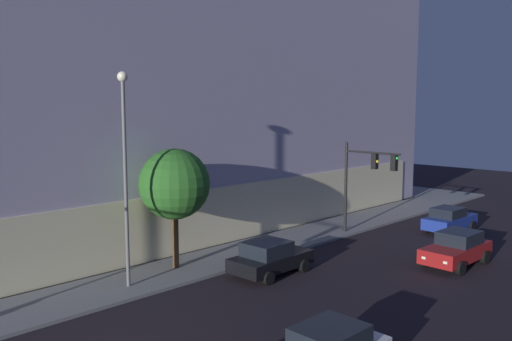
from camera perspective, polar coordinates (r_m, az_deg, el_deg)
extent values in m
cube|color=#4C4C51|center=(43.87, -14.09, -3.61)|extent=(39.10, 29.99, 0.15)
cube|color=beige|center=(32.16, -0.50, -4.11)|extent=(34.83, 0.60, 3.26)
cube|color=#A99FB6|center=(43.18, -14.44, 8.11)|extent=(38.70, 29.59, 17.68)
cylinder|color=black|center=(33.48, 9.59, -1.75)|extent=(0.18, 0.18, 5.58)
cylinder|color=black|center=(32.18, 12.34, 1.88)|extent=(0.17, 3.70, 0.12)
cube|color=black|center=(32.12, 12.59, 0.97)|extent=(0.32, 0.32, 0.90)
sphere|color=yellow|center=(32.03, 12.86, 0.94)|extent=(0.18, 0.18, 0.18)
cube|color=black|center=(31.45, 14.57, 0.79)|extent=(0.32, 0.32, 0.90)
sphere|color=green|center=(31.33, 14.86, 1.27)|extent=(0.18, 0.18, 0.18)
cylinder|color=slate|center=(23.30, -13.77, -1.57)|extent=(0.16, 0.16, 8.84)
sphere|color=#F9EFC6|center=(23.09, -14.10, 9.71)|extent=(0.44, 0.44, 0.44)
cylinder|color=#54371E|center=(26.19, -8.61, -7.34)|extent=(0.31, 0.31, 2.73)
sphere|color=#276020|center=(25.66, -8.72, -1.43)|extent=(3.40, 3.40, 3.40)
cube|color=black|center=(16.42, 7.90, -17.23)|extent=(2.08, 1.68, 0.64)
cube|color=black|center=(25.65, 1.62, -9.63)|extent=(4.18, 2.08, 0.64)
cube|color=black|center=(25.25, 1.15, -8.35)|extent=(2.02, 1.83, 0.67)
cube|color=#F9F4CC|center=(27.49, 3.51, -8.50)|extent=(0.13, 0.20, 0.12)
cube|color=#F9F4CC|center=(26.78, 5.48, -8.94)|extent=(0.13, 0.20, 0.12)
cylinder|color=black|center=(27.29, 1.86, -9.31)|extent=(0.62, 0.26, 0.61)
cylinder|color=black|center=(26.08, 5.17, -10.10)|extent=(0.62, 0.26, 0.61)
cylinder|color=black|center=(25.50, -2.01, -10.48)|extent=(0.62, 0.26, 0.61)
cylinder|color=black|center=(24.20, 1.35, -11.44)|extent=(0.62, 0.26, 0.61)
cube|color=maroon|center=(28.65, 20.59, -8.14)|extent=(4.36, 1.97, 0.71)
cube|color=black|center=(28.77, 20.93, -6.71)|extent=(2.06, 1.71, 0.64)
cube|color=#F9F4CC|center=(26.59, 19.64, -9.26)|extent=(0.13, 0.20, 0.12)
cube|color=#F9F4CC|center=(27.08, 17.55, -8.89)|extent=(0.13, 0.20, 0.12)
cylinder|color=black|center=(27.20, 21.05, -9.74)|extent=(0.70, 0.26, 0.70)
cylinder|color=black|center=(27.99, 17.64, -9.13)|extent=(0.70, 0.26, 0.70)
cylinder|color=black|center=(29.55, 23.32, -8.52)|extent=(0.70, 0.26, 0.70)
cylinder|color=black|center=(30.28, 20.12, -8.01)|extent=(0.70, 0.26, 0.70)
cube|color=navy|center=(35.93, 20.04, -5.15)|extent=(4.17, 1.88, 0.70)
cube|color=black|center=(35.54, 19.85, -4.22)|extent=(2.00, 1.62, 0.58)
cube|color=#F9F4CC|center=(37.92, 20.72, -4.56)|extent=(0.13, 0.20, 0.12)
cube|color=#F9F4CC|center=(37.49, 22.14, -4.75)|extent=(0.13, 0.20, 0.12)
cylinder|color=black|center=(37.50, 19.73, -5.19)|extent=(0.67, 0.27, 0.66)
cylinder|color=black|center=(36.77, 22.12, -5.53)|extent=(0.67, 0.27, 0.66)
cylinder|color=black|center=(35.29, 17.82, -5.86)|extent=(0.67, 0.27, 0.66)
cylinder|color=black|center=(34.52, 20.32, -6.24)|extent=(0.67, 0.27, 0.66)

